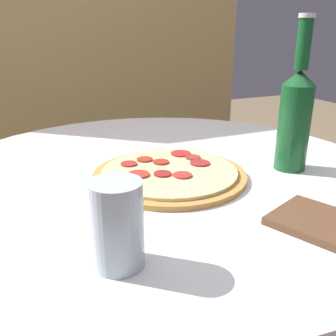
% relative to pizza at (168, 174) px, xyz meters
% --- Properties ---
extents(table, '(0.95, 0.95, 0.72)m').
position_rel_pizza_xyz_m(table, '(0.00, 0.05, -0.19)').
color(table, white).
rests_on(table, ground_plane).
extents(fence_panel, '(1.45, 0.04, 1.78)m').
position_rel_pizza_xyz_m(fence_panel, '(0.00, 0.91, 0.16)').
color(fence_panel, tan).
rests_on(fence_panel, ground_plane).
extents(pizza, '(0.30, 0.30, 0.02)m').
position_rel_pizza_xyz_m(pizza, '(0.00, 0.00, 0.00)').
color(pizza, '#B77F3D').
rests_on(pizza, table).
extents(beer_bottle, '(0.06, 0.06, 0.30)m').
position_rel_pizza_xyz_m(beer_bottle, '(0.25, -0.06, 0.10)').
color(beer_bottle, '#144C23').
rests_on(beer_bottle, table).
extents(drinking_glass, '(0.06, 0.06, 0.11)m').
position_rel_pizza_xyz_m(drinking_glass, '(-0.17, -0.24, 0.05)').
color(drinking_glass, '#ADBCC6').
rests_on(drinking_glass, table).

